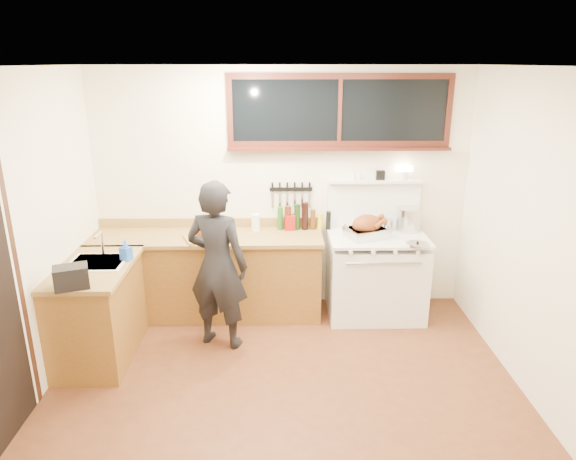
{
  "coord_description": "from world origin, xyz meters",
  "views": [
    {
      "loc": [
        -0.04,
        -3.65,
        2.63
      ],
      "look_at": [
        0.05,
        0.85,
        1.15
      ],
      "focal_mm": 32.0,
      "sensor_mm": 36.0,
      "label": 1
    }
  ],
  "objects_px": {
    "vintage_stove": "(375,274)",
    "cutting_board": "(207,233)",
    "roast_turkey": "(367,228)",
    "man": "(217,265)"
  },
  "relations": [
    {
      "from": "vintage_stove",
      "to": "cutting_board",
      "type": "distance_m",
      "value": 1.84
    },
    {
      "from": "vintage_stove",
      "to": "roast_turkey",
      "type": "bearing_deg",
      "value": -157.75
    },
    {
      "from": "vintage_stove",
      "to": "roast_turkey",
      "type": "relative_size",
      "value": 3.25
    },
    {
      "from": "cutting_board",
      "to": "vintage_stove",
      "type": "bearing_deg",
      "value": 1.82
    },
    {
      "from": "vintage_stove",
      "to": "man",
      "type": "distance_m",
      "value": 1.75
    },
    {
      "from": "vintage_stove",
      "to": "cutting_board",
      "type": "bearing_deg",
      "value": -178.18
    },
    {
      "from": "cutting_board",
      "to": "man",
      "type": "bearing_deg",
      "value": -73.33
    },
    {
      "from": "man",
      "to": "cutting_board",
      "type": "height_order",
      "value": "man"
    },
    {
      "from": "man",
      "to": "cutting_board",
      "type": "bearing_deg",
      "value": 106.67
    },
    {
      "from": "cutting_board",
      "to": "roast_turkey",
      "type": "bearing_deg",
      "value": 0.16
    }
  ]
}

